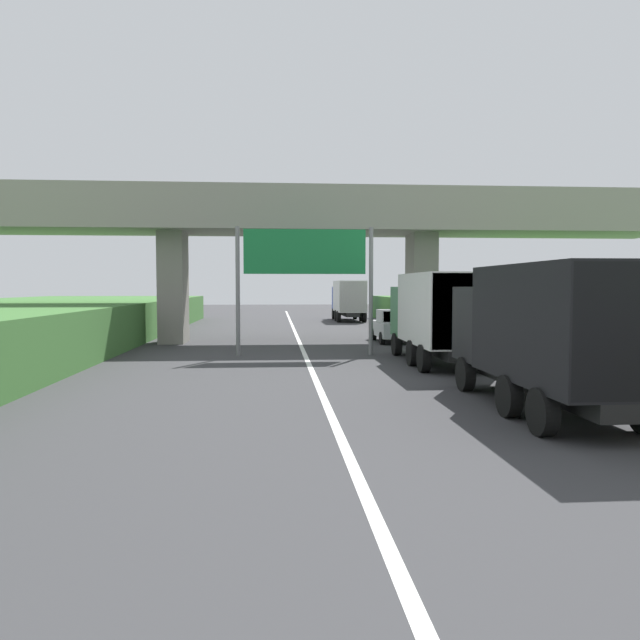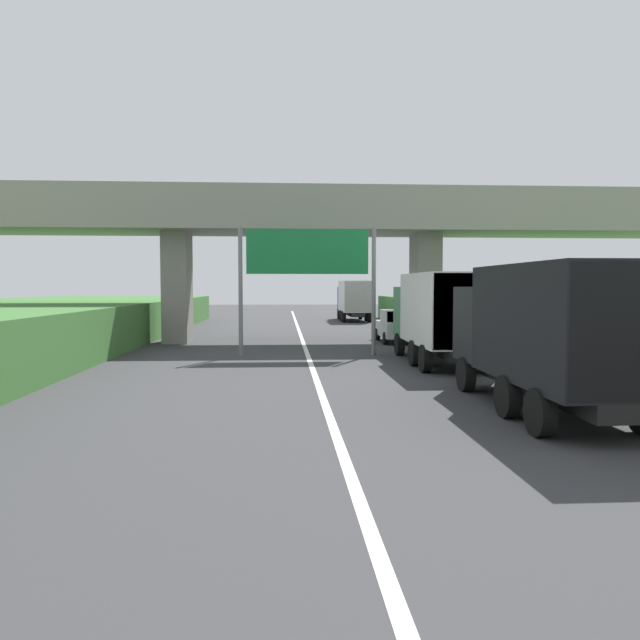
# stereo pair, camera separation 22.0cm
# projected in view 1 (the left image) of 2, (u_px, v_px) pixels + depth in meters

# --- Properties ---
(lane_centre_stripe) EXTENTS (0.20, 93.13, 0.01)m
(lane_centre_stripe) POSITION_uv_depth(u_px,v_px,m) (305.00, 356.00, 25.22)
(lane_centre_stripe) COLOR white
(lane_centre_stripe) RESTS_ON ground
(overpass_bridge) EXTENTS (40.00, 4.80, 7.99)m
(overpass_bridge) POSITION_uv_depth(u_px,v_px,m) (299.00, 228.00, 31.50)
(overpass_bridge) COLOR gray
(overpass_bridge) RESTS_ON ground
(overhead_highway_sign) EXTENTS (5.88, 0.18, 5.49)m
(overhead_highway_sign) POSITION_uv_depth(u_px,v_px,m) (305.00, 260.00, 25.36)
(overhead_highway_sign) COLOR slate
(overhead_highway_sign) RESTS_ON ground
(truck_black) EXTENTS (2.44, 7.30, 3.44)m
(truck_black) POSITION_uv_depth(u_px,v_px,m) (545.00, 330.00, 13.97)
(truck_black) COLOR black
(truck_black) RESTS_ON ground
(truck_blue) EXTENTS (2.44, 7.30, 3.44)m
(truck_blue) POSITION_uv_depth(u_px,v_px,m) (348.00, 298.00, 51.42)
(truck_blue) COLOR black
(truck_blue) RESTS_ON ground
(truck_green) EXTENTS (2.44, 7.30, 3.44)m
(truck_green) POSITION_uv_depth(u_px,v_px,m) (437.00, 313.00, 22.71)
(truck_green) COLOR black
(truck_green) RESTS_ON ground
(car_silver) EXTENTS (1.86, 4.10, 1.72)m
(car_silver) POSITION_uv_depth(u_px,v_px,m) (393.00, 326.00, 31.59)
(car_silver) COLOR #B2B5B7
(car_silver) RESTS_ON ground
(construction_barrel_2) EXTENTS (0.57, 0.57, 0.90)m
(construction_barrel_2) POSITION_uv_depth(u_px,v_px,m) (610.00, 392.00, 14.04)
(construction_barrel_2) COLOR orange
(construction_barrel_2) RESTS_ON ground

